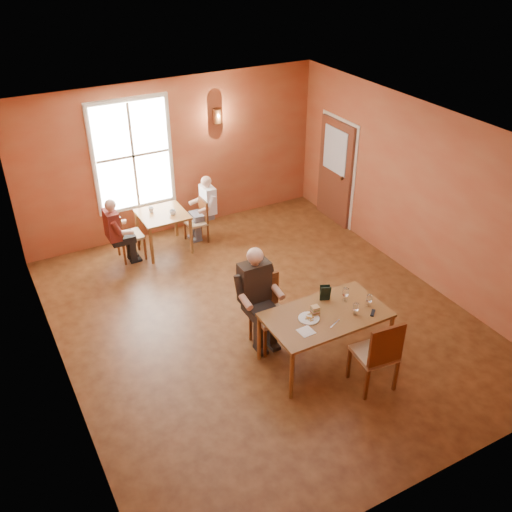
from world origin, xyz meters
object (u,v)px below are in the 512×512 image
chair_empty (374,352)px  diner_white (197,212)px  main_table (324,337)px  chair_diner_main (271,314)px  second_table (164,231)px  diner_main (272,304)px  chair_diner_maroon (130,234)px  chair_diner_white (196,221)px  diner_maroon (127,228)px

chair_empty → diner_white: size_ratio=0.92×
main_table → chair_empty: bearing=-69.0°
chair_diner_main → second_table: 3.41m
diner_white → diner_main: bearing=174.9°
chair_empty → second_table: chair_empty is taller
chair_diner_maroon → chair_diner_main: bearing=16.8°
chair_diner_main → diner_main: 0.20m
chair_diner_white → main_table: bearing=-176.8°
chair_diner_white → chair_diner_maroon: chair_diner_maroon is taller
main_table → diner_white: (-0.19, 4.03, 0.21)m
diner_maroon → chair_diner_main: bearing=17.3°
diner_main → chair_diner_maroon: bearing=-73.3°
diner_white → chair_diner_maroon: diner_white is taller
diner_main → diner_white: (0.31, 3.41, -0.12)m
main_table → diner_maroon: (-1.55, 4.03, 0.22)m
second_table → diner_main: bearing=-83.7°
second_table → chair_diner_maroon: size_ratio=0.88×
second_table → chair_diner_white: chair_diner_white is taller
chair_diner_main → chair_empty: size_ratio=0.96×
main_table → chair_diner_main: size_ratio=1.57×
diner_main → diner_maroon: size_ratio=1.18×
diner_maroon → chair_diner_white: bearing=90.0°
chair_diner_maroon → chair_diner_white: bearing=90.0°
diner_main → diner_white: diner_main is taller
diner_white → diner_maroon: 1.36m
chair_empty → diner_maroon: size_ratio=0.90×
diner_main → chair_diner_white: (0.28, 3.41, -0.31)m
chair_diner_maroon → chair_empty: bearing=20.7°
main_table → second_table: (-0.87, 4.03, -0.02)m
chair_diner_white → diner_maroon: bearing=90.0°
main_table → chair_diner_maroon: (-1.52, 4.03, 0.09)m
chair_diner_main → chair_diner_maroon: size_ratio=1.12×
main_table → chair_empty: chair_empty is taller
chair_diner_main → chair_diner_white: 3.39m
main_table → diner_white: size_ratio=1.39×
chair_diner_white → diner_white: bearing=-90.0°
main_table → diner_white: 4.04m
chair_empty → chair_diner_white: chair_empty is taller
diner_maroon → chair_empty: bearing=21.1°
chair_diner_maroon → diner_maroon: 0.14m
main_table → diner_main: 0.87m
chair_diner_white → diner_maroon: size_ratio=0.68×
diner_main → diner_maroon: diner_main is taller
main_table → chair_diner_white: bearing=93.2°
second_table → chair_diner_maroon: (-0.65, 0.00, 0.11)m
second_table → diner_white: bearing=0.0°
diner_main → chair_diner_maroon: (-1.02, 3.41, -0.25)m
second_table → diner_maroon: 0.72m
second_table → chair_diner_main: bearing=-83.7°
chair_diner_main → main_table: bearing=127.6°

